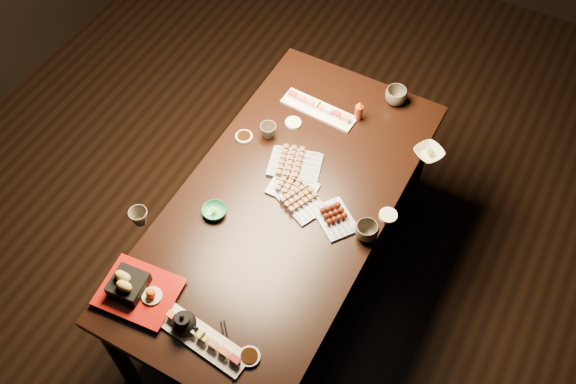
# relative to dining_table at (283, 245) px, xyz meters

# --- Properties ---
(ground) EXTENTS (5.00, 5.00, 0.00)m
(ground) POSITION_rel_dining_table_xyz_m (-0.29, 0.34, -0.38)
(ground) COLOR black
(ground) RESTS_ON ground
(dining_table) EXTENTS (1.30, 1.96, 0.75)m
(dining_table) POSITION_rel_dining_table_xyz_m (0.00, 0.00, 0.00)
(dining_table) COLOR black
(dining_table) RESTS_ON ground
(sushi_platter_near) EXTENTS (0.41, 0.15, 0.05)m
(sushi_platter_near) POSITION_rel_dining_table_xyz_m (0.04, -0.72, 0.40)
(sushi_platter_near) COLOR white
(sushi_platter_near) RESTS_ON dining_table
(sushi_platter_far) EXTENTS (0.39, 0.13, 0.05)m
(sushi_platter_far) POSITION_rel_dining_table_xyz_m (-0.11, 0.57, 0.40)
(sushi_platter_far) COLOR white
(sushi_platter_far) RESTS_ON dining_table
(yakitori_plate_center) EXTENTS (0.21, 0.16, 0.05)m
(yakitori_plate_center) POSITION_rel_dining_table_xyz_m (0.01, 0.08, 0.40)
(yakitori_plate_center) COLOR #828EB6
(yakitori_plate_center) RESTS_ON dining_table
(yakitori_plate_right) EXTENTS (0.25, 0.22, 0.05)m
(yakitori_plate_right) POSITION_rel_dining_table_xyz_m (0.08, 0.04, 0.40)
(yakitori_plate_right) COLOR #828EB6
(yakitori_plate_right) RESTS_ON dining_table
(yakitori_plate_left) EXTENTS (0.28, 0.23, 0.06)m
(yakitori_plate_left) POSITION_rel_dining_table_xyz_m (-0.05, 0.21, 0.41)
(yakitori_plate_left) COLOR #828EB6
(yakitori_plate_left) RESTS_ON dining_table
(tsukune_plate) EXTENTS (0.24, 0.23, 0.05)m
(tsukune_plate) POSITION_rel_dining_table_xyz_m (0.25, 0.03, 0.40)
(tsukune_plate) COLOR #828EB6
(tsukune_plate) RESTS_ON dining_table
(edamame_bowl_green) EXTENTS (0.11, 0.11, 0.03)m
(edamame_bowl_green) POSITION_rel_dining_table_xyz_m (-0.24, -0.20, 0.39)
(edamame_bowl_green) COLOR #319664
(edamame_bowl_green) RESTS_ON dining_table
(edamame_bowl_cream) EXTENTS (0.17, 0.17, 0.03)m
(edamame_bowl_cream) POSITION_rel_dining_table_xyz_m (0.48, 0.57, 0.39)
(edamame_bowl_cream) COLOR #F3EAC7
(edamame_bowl_cream) RESTS_ON dining_table
(tempura_tray) EXTENTS (0.34, 0.28, 0.11)m
(tempura_tray) POSITION_rel_dining_table_xyz_m (-0.30, -0.67, 0.43)
(tempura_tray) COLOR black
(tempura_tray) RESTS_ON dining_table
(teacup_near_left) EXTENTS (0.09, 0.09, 0.08)m
(teacup_near_left) POSITION_rel_dining_table_xyz_m (-0.50, -0.39, 0.41)
(teacup_near_left) COLOR #50473D
(teacup_near_left) RESTS_ON dining_table
(teacup_mid_right) EXTENTS (0.14, 0.14, 0.08)m
(teacup_mid_right) POSITION_rel_dining_table_xyz_m (0.40, 0.02, 0.42)
(teacup_mid_right) COLOR #50473D
(teacup_mid_right) RESTS_ON dining_table
(teacup_far_left) EXTENTS (0.11, 0.11, 0.07)m
(teacup_far_left) POSITION_rel_dining_table_xyz_m (-0.25, 0.31, 0.41)
(teacup_far_left) COLOR #50473D
(teacup_far_left) RESTS_ON dining_table
(teacup_far_right) EXTENTS (0.15, 0.15, 0.09)m
(teacup_far_right) POSITION_rel_dining_table_xyz_m (0.20, 0.81, 0.42)
(teacup_far_right) COLOR #50473D
(teacup_far_right) RESTS_ON dining_table
(teapot) EXTENTS (0.12, 0.12, 0.10)m
(teapot) POSITION_rel_dining_table_xyz_m (-0.05, -0.70, 0.43)
(teapot) COLOR black
(teapot) RESTS_ON dining_table
(condiment_bottle) EXTENTS (0.04, 0.04, 0.12)m
(condiment_bottle) POSITION_rel_dining_table_xyz_m (0.09, 0.61, 0.44)
(condiment_bottle) COLOR maroon
(condiment_bottle) RESTS_ON dining_table
(sauce_dish_west) EXTENTS (0.10, 0.10, 0.01)m
(sauce_dish_west) POSITION_rel_dining_table_xyz_m (-0.35, 0.24, 0.38)
(sauce_dish_west) COLOR white
(sauce_dish_west) RESTS_ON dining_table
(sauce_dish_east) EXTENTS (0.10, 0.10, 0.01)m
(sauce_dish_east) POSITION_rel_dining_table_xyz_m (0.44, 0.16, 0.38)
(sauce_dish_east) COLOR white
(sauce_dish_east) RESTS_ON dining_table
(sauce_dish_se) EXTENTS (0.11, 0.11, 0.01)m
(sauce_dish_se) POSITION_rel_dining_table_xyz_m (0.23, -0.69, 0.38)
(sauce_dish_se) COLOR white
(sauce_dish_se) RESTS_ON dining_table
(sauce_dish_nw) EXTENTS (0.11, 0.11, 0.01)m
(sauce_dish_nw) POSITION_rel_dining_table_xyz_m (-0.18, 0.43, 0.38)
(sauce_dish_nw) COLOR white
(sauce_dish_nw) RESTS_ON dining_table
(chopsticks_near) EXTENTS (0.17, 0.17, 0.01)m
(chopsticks_near) POSITION_rel_dining_table_xyz_m (-0.31, -0.70, 0.38)
(chopsticks_near) COLOR black
(chopsticks_near) RESTS_ON dining_table
(chopsticks_se) EXTENTS (0.18, 0.20, 0.01)m
(chopsticks_se) POSITION_rel_dining_table_xyz_m (0.15, -0.71, 0.38)
(chopsticks_se) COLOR black
(chopsticks_se) RESTS_ON dining_table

